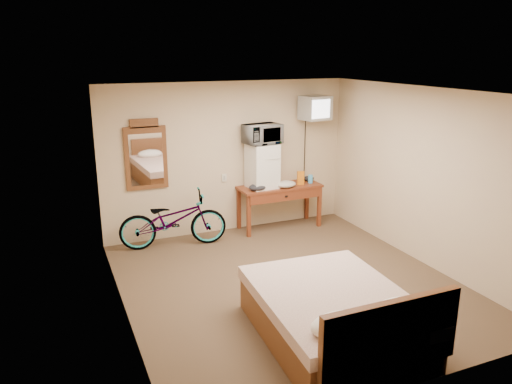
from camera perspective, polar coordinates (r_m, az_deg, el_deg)
room at (r=6.25m, az=4.03°, el=-0.12°), size 4.60×4.64×2.50m
desk at (r=8.50m, az=2.82°, el=-0.07°), size 1.43×0.56×0.75m
mini_fridge at (r=8.29m, az=0.72°, el=3.01°), size 0.49×0.47×0.74m
microwave at (r=8.19m, az=0.73°, el=6.64°), size 0.64×0.49×0.32m
snack_bag at (r=8.58m, az=5.11°, el=1.62°), size 0.13×0.10×0.23m
blue_cup at (r=8.70m, az=6.24°, el=1.49°), size 0.08×0.08×0.14m
cloth_cream at (r=8.39m, az=3.40°, el=0.90°), size 0.36×0.27×0.11m
cloth_dark_a at (r=8.18m, az=0.18°, el=0.54°), size 0.30×0.22×0.11m
cloth_dark_b at (r=8.84m, az=6.04°, el=1.55°), size 0.20×0.16×0.09m
crt_television at (r=8.54m, az=6.77°, el=9.52°), size 0.51×0.60×0.40m
wall_mirror at (r=7.90m, az=-12.46°, el=4.09°), size 0.65×0.04×1.10m
bicycle at (r=7.86m, az=-9.46°, el=-3.16°), size 1.72×0.81×0.87m
bed at (r=5.45m, az=9.14°, el=-13.74°), size 1.58×2.03×0.90m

